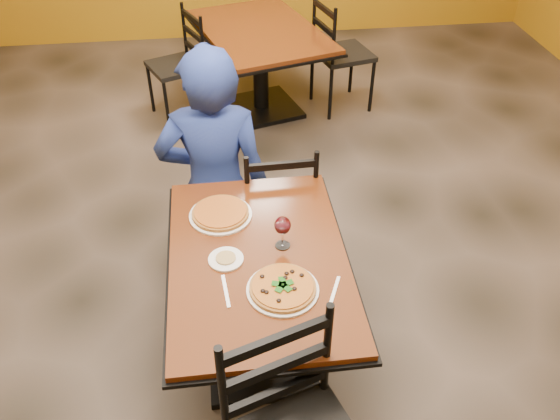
{
  "coord_description": "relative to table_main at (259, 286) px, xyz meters",
  "views": [
    {
      "loc": [
        -0.14,
        -2.38,
        2.54
      ],
      "look_at": [
        0.12,
        -0.3,
        0.85
      ],
      "focal_mm": 36.68,
      "sensor_mm": 36.0,
      "label": 1
    }
  ],
  "objects": [
    {
      "name": "floor",
      "position": [
        0.0,
        0.5,
        -0.56
      ],
      "size": [
        7.0,
        8.0,
        0.01
      ],
      "primitive_type": "cube",
      "color": "black",
      "rests_on": "ground"
    },
    {
      "name": "table_main",
      "position": [
        0.0,
        0.0,
        0.0
      ],
      "size": [
        0.83,
        1.23,
        0.75
      ],
      "color": "#5D200E",
      "rests_on": "floor"
    },
    {
      "name": "table_second",
      "position": [
        0.27,
        2.72,
        0.01
      ],
      "size": [
        1.26,
        1.57,
        0.75
      ],
      "rotation": [
        0.0,
        0.0,
        0.28
      ],
      "color": "#5D200E",
      "rests_on": "floor"
    },
    {
      "name": "chair_main_far",
      "position": [
        0.18,
        0.77,
        -0.1
      ],
      "size": [
        0.42,
        0.42,
        0.91
      ],
      "primitive_type": null,
      "rotation": [
        0.0,
        0.0,
        3.16
      ],
      "color": "black",
      "rests_on": "floor"
    },
    {
      "name": "chair_second_left",
      "position": [
        -0.45,
        2.72,
        -0.1
      ],
      "size": [
        0.54,
        0.54,
        0.91
      ],
      "primitive_type": null,
      "rotation": [
        0.0,
        0.0,
        -1.16
      ],
      "color": "black",
      "rests_on": "floor"
    },
    {
      "name": "chair_second_right",
      "position": [
        1.0,
        2.72,
        -0.07
      ],
      "size": [
        0.54,
        0.54,
        0.98
      ],
      "primitive_type": null,
      "rotation": [
        0.0,
        0.0,
        1.81
      ],
      "color": "black",
      "rests_on": "floor"
    },
    {
      "name": "diner",
      "position": [
        -0.18,
        0.92,
        0.14
      ],
      "size": [
        0.69,
        0.47,
        1.39
      ],
      "primitive_type": "imported",
      "rotation": [
        0.0,
        0.0,
        3.1
      ],
      "color": "navy",
      "rests_on": "floor"
    },
    {
      "name": "plate_main",
      "position": [
        0.08,
        -0.22,
        0.2
      ],
      "size": [
        0.31,
        0.31,
        0.01
      ],
      "primitive_type": "cylinder",
      "color": "white",
      "rests_on": "table_main"
    },
    {
      "name": "pizza_main",
      "position": [
        0.08,
        -0.22,
        0.21
      ],
      "size": [
        0.28,
        0.28,
        0.02
      ],
      "primitive_type": "cylinder",
      "color": "maroon",
      "rests_on": "plate_main"
    },
    {
      "name": "plate_far",
      "position": [
        -0.16,
        0.31,
        0.2
      ],
      "size": [
        0.31,
        0.31,
        0.01
      ],
      "primitive_type": "cylinder",
      "color": "white",
      "rests_on": "table_main"
    },
    {
      "name": "pizza_far",
      "position": [
        -0.16,
        0.31,
        0.21
      ],
      "size": [
        0.28,
        0.28,
        0.02
      ],
      "primitive_type": "cylinder",
      "color": "#C27225",
      "rests_on": "plate_far"
    },
    {
      "name": "side_plate",
      "position": [
        -0.15,
        -0.0,
        0.2
      ],
      "size": [
        0.16,
        0.16,
        0.01
      ],
      "primitive_type": "cylinder",
      "color": "white",
      "rests_on": "table_main"
    },
    {
      "name": "dip",
      "position": [
        -0.15,
        -0.0,
        0.21
      ],
      "size": [
        0.09,
        0.09,
        0.01
      ],
      "primitive_type": "cylinder",
      "color": "#A88A51",
      "rests_on": "side_plate"
    },
    {
      "name": "wine_glass",
      "position": [
        0.12,
        0.06,
        0.28
      ],
      "size": [
        0.08,
        0.08,
        0.18
      ],
      "primitive_type": null,
      "color": "white",
      "rests_on": "table_main"
    },
    {
      "name": "fork",
      "position": [
        -0.16,
        -0.19,
        0.2
      ],
      "size": [
        0.03,
        0.19,
        0.0
      ],
      "primitive_type": "cube",
      "rotation": [
        0.0,
        0.0,
        0.09
      ],
      "color": "silver",
      "rests_on": "table_main"
    },
    {
      "name": "knife",
      "position": [
        0.29,
        -0.27,
        0.2
      ],
      "size": [
        0.1,
        0.2,
        0.0
      ],
      "primitive_type": "cube",
      "rotation": [
        0.0,
        0.0,
        -0.42
      ],
      "color": "silver",
      "rests_on": "table_main"
    }
  ]
}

